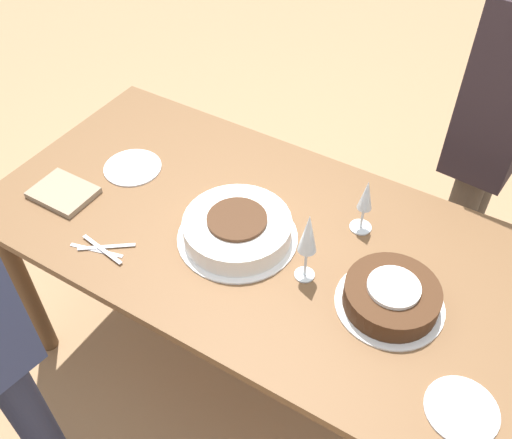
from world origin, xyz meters
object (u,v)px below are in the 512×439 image
Objects in this scene: cake_center_white at (237,229)px; cake_front_chocolate at (391,296)px; wine_glass_near at (308,236)px; person_watching at (502,112)px; wine_glass_far at (366,199)px.

cake_center_white is 1.23× the size of cake_front_chocolate.
person_watching reaches higher than wine_glass_near.
cake_center_white is 1.52× the size of wine_glass_near.
person_watching is at bearing 86.85° from cake_front_chocolate.
cake_front_chocolate is 0.85m from person_watching.
cake_center_white is 0.49m from cake_front_chocolate.
wine_glass_near reaches higher than wine_glass_far.
person_watching reaches higher than cake_center_white.
cake_center_white is at bearing 173.92° from wine_glass_near.
wine_glass_near is at bearing -103.11° from wine_glass_far.
cake_center_white is 0.27m from wine_glass_near.
cake_center_white is 0.24× the size of person_watching.
wine_glass_near is 0.91m from person_watching.
cake_front_chocolate is 1.24× the size of wine_glass_near.
wine_glass_far is at bearing -15.72° from person_watching.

